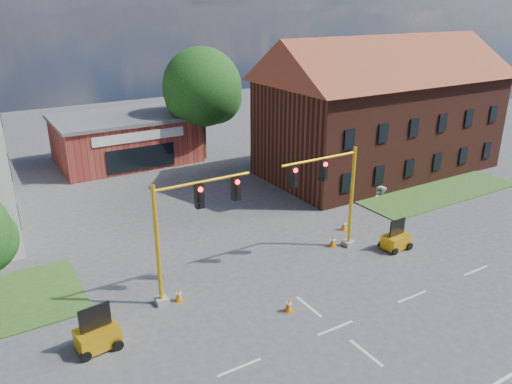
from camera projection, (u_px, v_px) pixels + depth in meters
ground at (335, 328)px, 22.65m from camera, size 120.00×120.00×0.00m
grass_verge_ne at (441, 193)px, 38.57m from camera, size 14.00×4.00×0.08m
lane_markings at (383, 366)px, 20.26m from camera, size 60.00×36.00×0.01m
brick_shop at (126, 138)px, 45.81m from camera, size 12.40×8.40×4.30m
townhouse_row at (382, 103)px, 42.05m from camera, size 21.00×11.00×11.50m
tree_large at (205, 90)px, 45.31m from camera, size 7.51×7.15×10.26m
signal_mast_west at (189, 223)px, 23.92m from camera, size 5.30×0.60×6.20m
signal_mast_east at (330, 190)px, 28.16m from camera, size 5.30×0.60×6.20m
trailer_west at (97, 336)px, 21.16m from camera, size 1.86×1.35×1.97m
trailer_east at (396, 240)px, 29.78m from camera, size 1.66×1.17×1.80m
cone_a at (289, 305)px, 23.77m from camera, size 0.40×0.40×0.70m
cone_b at (179, 295)px, 24.60m from camera, size 0.40×0.40×0.70m
cone_c at (333, 241)px, 30.11m from camera, size 0.40×0.40×0.70m
cone_d at (344, 225)px, 32.29m from camera, size 0.40×0.40×0.70m
pickup_white at (355, 185)px, 38.28m from camera, size 5.36×3.56×1.37m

